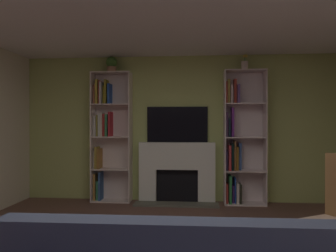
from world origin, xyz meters
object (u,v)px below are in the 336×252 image
(potted_plant, at_px, (112,64))
(bookshelf_left, at_px, (108,134))
(bookshelf_right, at_px, (239,142))
(vase_with_flowers, at_px, (245,64))
(fireplace, at_px, (177,171))
(tv, at_px, (177,124))

(potted_plant, bearing_deg, bookshelf_left, 153.20)
(bookshelf_right, bearing_deg, potted_plant, -179.19)
(bookshelf_left, distance_m, potted_plant, 1.22)
(vase_with_flowers, bearing_deg, bookshelf_right, 161.17)
(potted_plant, relative_size, vase_with_flowers, 0.99)
(fireplace, xyz_separation_m, tv, (0.00, 0.07, 0.81))
(bookshelf_right, bearing_deg, fireplace, 179.24)
(bookshelf_right, bearing_deg, bookshelf_left, 179.73)
(fireplace, height_order, tv, tv)
(tv, height_order, bookshelf_left, bookshelf_left)
(tv, relative_size, vase_with_flowers, 3.88)
(tv, relative_size, potted_plant, 3.93)
(fireplace, bearing_deg, potted_plant, -177.74)
(fireplace, distance_m, bookshelf_left, 1.38)
(tv, distance_m, bookshelf_right, 1.10)
(tv, height_order, vase_with_flowers, vase_with_flowers)
(vase_with_flowers, bearing_deg, bookshelf_left, 178.99)
(tv, relative_size, bookshelf_left, 0.47)
(fireplace, bearing_deg, vase_with_flowers, -2.25)
(potted_plant, bearing_deg, fireplace, 2.26)
(fireplace, height_order, bookshelf_left, bookshelf_left)
(bookshelf_left, bearing_deg, tv, 3.65)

